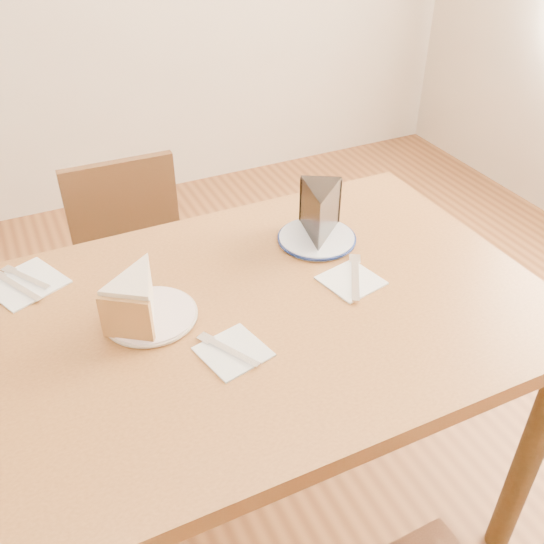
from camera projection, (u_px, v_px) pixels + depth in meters
The scene contains 14 objects.
ground at pixel (262, 515), 1.69m from camera, with size 4.00×4.00×0.00m, color #4C2914.
table at pixel (259, 342), 1.31m from camera, with size 1.20×0.80×0.75m.
chair_far at pixel (142, 283), 1.84m from camera, with size 0.40×0.40×0.79m.
plate_cream at pixel (151, 316), 1.22m from camera, with size 0.18×0.18×0.01m, color white.
plate_navy at pixel (317, 238), 1.45m from camera, with size 0.18×0.18×0.01m, color white.
carrot_cake at pixel (140, 296), 1.19m from camera, with size 0.10×0.14×0.09m, color beige, non-canonical shape.
chocolate_cake at pixel (320, 215), 1.42m from camera, with size 0.10×0.14×0.11m, color black, non-canonical shape.
napkin_cream at pixel (233, 352), 1.14m from camera, with size 0.12×0.12×0.00m, color white.
napkin_navy at pixel (351, 281), 1.32m from camera, with size 0.12×0.12×0.00m, color white.
napkin_spare at pixel (26, 284), 1.31m from camera, with size 0.14×0.14×0.00m, color white.
fork_cream at pixel (229, 350), 1.14m from camera, with size 0.01×0.14×0.00m, color silver.
knife_navy at pixel (355, 277), 1.32m from camera, with size 0.02×0.17×0.00m, color silver.
fork_spare at pixel (26, 278), 1.32m from camera, with size 0.01×0.14×0.00m, color silver.
knife_spare at pixel (17, 287), 1.30m from camera, with size 0.01×0.16×0.00m, color silver.
Camera 1 is at (-0.39, -0.89, 1.54)m, focal length 40.00 mm.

